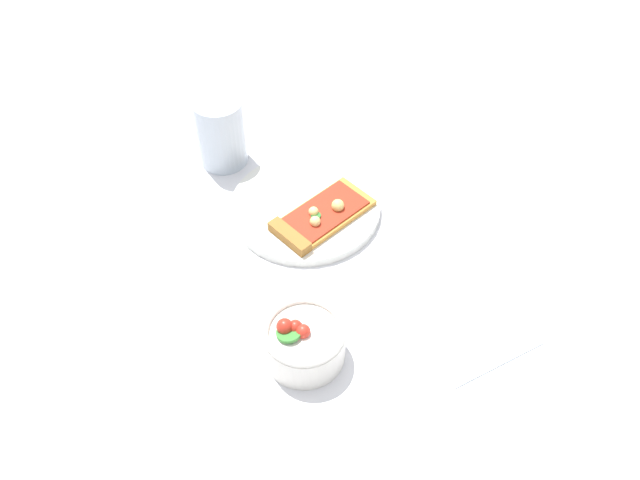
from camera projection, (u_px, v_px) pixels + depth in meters
name	position (u px, v px, depth m)	size (l,w,h in m)	color
ground_plane	(305.00, 226.00, 1.04)	(2.40, 2.40, 0.00)	silver
plate	(306.00, 207.00, 1.06)	(0.23, 0.23, 0.01)	silver
pizza_slice_main	(318.00, 218.00, 1.02)	(0.16, 0.08, 0.03)	gold
salad_bowl	(304.00, 342.00, 0.87)	(0.10, 0.10, 0.07)	white
soda_glass	(224.00, 133.00, 1.10)	(0.08, 0.08, 0.12)	silver
paper_napkin	(467.00, 324.00, 0.92)	(0.14, 0.14, 0.00)	white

